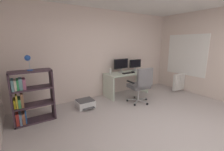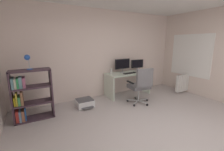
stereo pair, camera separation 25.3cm
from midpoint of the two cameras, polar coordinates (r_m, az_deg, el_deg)
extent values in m
cube|color=#BEB3B2|center=(3.16, 19.96, -20.63)|extent=(5.26, 5.26, 0.02)
cube|color=silver|center=(4.76, -5.38, 7.92)|extent=(5.26, 0.10, 2.61)
cube|color=white|center=(5.72, 24.85, 6.97)|extent=(0.01, 1.30, 1.27)
cube|color=white|center=(5.72, 24.82, 6.97)|extent=(0.02, 1.38, 1.35)
cube|color=silver|center=(4.86, 3.96, 0.88)|extent=(1.39, 0.63, 0.04)
cube|color=silver|center=(4.59, -2.93, -4.47)|extent=(0.04, 0.61, 0.69)
cube|color=silver|center=(5.37, 9.72, -2.14)|extent=(0.04, 0.61, 0.69)
cylinder|color=#B2B5B7|center=(4.87, 1.88, 1.21)|extent=(0.18, 0.18, 0.01)
cylinder|color=#B2B5B7|center=(4.86, 1.89, 2.01)|extent=(0.03, 0.03, 0.13)
cube|color=black|center=(4.82, 1.90, 4.40)|extent=(0.54, 0.07, 0.31)
cube|color=black|center=(4.81, 2.06, 4.37)|extent=(0.50, 0.03, 0.28)
cylinder|color=#B2B5B7|center=(5.22, 7.23, 1.88)|extent=(0.18, 0.18, 0.01)
cylinder|color=#B2B5B7|center=(5.21, 7.25, 2.54)|extent=(0.03, 0.03, 0.11)
cube|color=black|center=(5.19, 7.31, 4.46)|extent=(0.45, 0.06, 0.27)
cube|color=black|center=(5.17, 7.45, 4.43)|extent=(0.42, 0.03, 0.25)
cube|color=black|center=(4.73, 4.23, 0.90)|extent=(0.35, 0.15, 0.02)
cube|color=black|center=(4.86, 6.37, 1.24)|extent=(0.06, 0.10, 0.03)
cylinder|color=silver|center=(4.58, -2.21, 1.51)|extent=(0.07, 0.07, 0.17)
cube|color=#B7BABC|center=(4.52, 9.63, -8.59)|extent=(0.30, 0.06, 0.02)
sphere|color=black|center=(4.62, 11.12, -8.70)|extent=(0.06, 0.06, 0.06)
cube|color=#B7BABC|center=(4.56, 7.49, -8.28)|extent=(0.15, 0.29, 0.02)
sphere|color=black|center=(4.71, 6.94, -8.11)|extent=(0.06, 0.06, 0.06)
cube|color=#B7BABC|center=(4.43, 6.11, -8.89)|extent=(0.25, 0.22, 0.02)
sphere|color=black|center=(4.45, 4.14, -9.29)|extent=(0.06, 0.06, 0.06)
cube|color=#B7BABC|center=(4.30, 7.43, -9.62)|extent=(0.27, 0.18, 0.02)
sphere|color=black|center=(4.18, 6.74, -10.83)|extent=(0.06, 0.06, 0.06)
cube|color=#B7BABC|center=(4.35, 9.68, -9.41)|extent=(0.10, 0.30, 0.02)
sphere|color=black|center=(4.29, 11.34, -10.38)|extent=(0.06, 0.06, 0.06)
cylinder|color=#B7BABC|center=(4.37, 8.14, -6.77)|extent=(0.04, 0.04, 0.36)
cube|color=slate|center=(4.30, 8.23, -3.89)|extent=(0.55, 0.49, 0.10)
cube|color=slate|center=(4.03, 10.47, -0.80)|extent=(0.48, 0.11, 0.48)
cube|color=black|center=(4.11, 5.16, -2.42)|extent=(0.07, 0.32, 0.03)
cube|color=black|center=(4.43, 11.20, -1.53)|extent=(0.07, 0.32, 0.03)
cube|color=#3E2B37|center=(3.69, -35.09, -7.57)|extent=(0.03, 0.32, 1.11)
cube|color=#3E2B37|center=(3.72, -23.24, -6.13)|extent=(0.03, 0.32, 1.11)
cube|color=#3E2B37|center=(3.56, -30.04, 1.39)|extent=(0.80, 0.32, 0.03)
cube|color=#3E2B37|center=(3.88, -28.27, -14.46)|extent=(0.80, 0.32, 0.03)
cube|color=#3E2B37|center=(3.74, -28.84, -9.50)|extent=(0.73, 0.32, 0.03)
cube|color=#3E2B37|center=(3.63, -29.43, -4.19)|extent=(0.73, 0.32, 0.03)
cube|color=#C2352F|center=(3.83, -33.51, -13.16)|extent=(0.06, 0.26, 0.24)
cube|color=#6682A2|center=(3.83, -32.69, -13.16)|extent=(0.04, 0.29, 0.23)
cube|color=#925940|center=(3.83, -31.88, -13.13)|extent=(0.05, 0.27, 0.23)
cube|color=#2657A4|center=(3.83, -31.25, -12.66)|extent=(0.02, 0.23, 0.27)
cube|color=gold|center=(3.72, -34.27, -8.54)|extent=(0.03, 0.23, 0.18)
cube|color=gold|center=(3.69, -33.76, -7.83)|extent=(0.03, 0.25, 0.28)
cube|color=#3B844A|center=(3.70, -33.01, -8.44)|extent=(0.05, 0.26, 0.18)
cube|color=brown|center=(3.69, -32.31, -7.56)|extent=(0.05, 0.27, 0.29)
cube|color=slate|center=(3.60, -34.92, -2.91)|extent=(0.04, 0.28, 0.22)
cube|color=silver|center=(3.60, -34.19, -2.95)|extent=(0.04, 0.24, 0.20)
cube|color=#2C9352|center=(3.61, -33.53, -2.80)|extent=(0.04, 0.26, 0.21)
cube|color=#67949C|center=(3.60, -32.74, -2.59)|extent=(0.06, 0.23, 0.23)
cube|color=#9F5878|center=(3.60, -31.79, -2.61)|extent=(0.05, 0.25, 0.21)
cylinder|color=blue|center=(3.55, -30.10, 1.76)|extent=(0.11, 0.11, 0.02)
cylinder|color=silver|center=(3.54, -30.29, 3.51)|extent=(0.01, 0.01, 0.20)
sphere|color=blue|center=(3.52, -30.87, 5.64)|extent=(0.11, 0.11, 0.11)
cube|color=silver|center=(4.14, -11.74, -10.34)|extent=(0.44, 0.38, 0.18)
cube|color=#4C4C51|center=(4.10, -11.80, -9.00)|extent=(0.40, 0.35, 0.02)
cube|color=#4C4C51|center=(3.96, -10.48, -11.96)|extent=(0.31, 0.10, 0.01)
cube|color=white|center=(5.46, 21.16, -2.63)|extent=(0.07, 0.10, 0.56)
cube|color=white|center=(5.53, 21.71, -2.49)|extent=(0.07, 0.10, 0.56)
cube|color=white|center=(5.60, 22.25, -2.35)|extent=(0.07, 0.10, 0.56)
cube|color=white|center=(5.67, 22.77, -2.21)|extent=(0.07, 0.10, 0.56)
cube|color=white|center=(5.75, 23.28, -2.08)|extent=(0.07, 0.10, 0.56)
cube|color=white|center=(5.82, 23.78, -1.95)|extent=(0.07, 0.10, 0.56)
cube|color=white|center=(5.89, 24.26, -1.83)|extent=(0.07, 0.10, 0.56)
cube|color=white|center=(5.97, 24.74, -1.70)|extent=(0.07, 0.10, 0.56)
cube|color=white|center=(6.04, 25.20, -1.59)|extent=(0.07, 0.10, 0.56)
cube|color=white|center=(6.12, 25.65, -1.47)|extent=(0.07, 0.10, 0.56)
camera|label=1|loc=(0.13, -91.73, -0.38)|focal=24.49mm
camera|label=2|loc=(0.13, 88.27, 0.38)|focal=24.49mm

